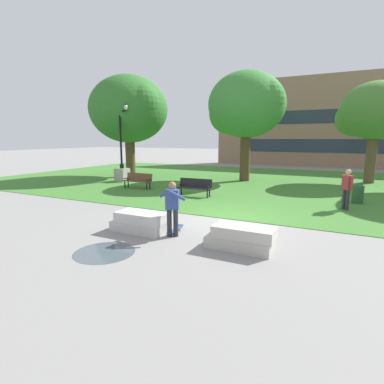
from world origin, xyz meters
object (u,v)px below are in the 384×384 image
(concrete_block_left, at_px, (242,238))
(trash_bin, at_px, (358,193))
(park_bench_far_left, at_px, (195,186))
(person_bystander_near_lawn, at_px, (347,187))
(skateboard, at_px, (175,230))
(park_bench_near_right, at_px, (138,180))
(concrete_block_center, at_px, (141,222))
(person_skateboarder, at_px, (172,205))
(lamp_post_right, at_px, (122,166))

(concrete_block_left, xyz_separation_m, trash_bin, (3.14, 7.95, 0.20))
(park_bench_far_left, bearing_deg, concrete_block_left, -54.59)
(concrete_block_left, xyz_separation_m, person_bystander_near_lawn, (2.61, 6.25, 0.68))
(skateboard, relative_size, park_bench_near_right, 0.58)
(concrete_block_center, distance_m, person_bystander_near_lawn, 8.66)
(park_bench_near_right, relative_size, person_bystander_near_lawn, 1.05)
(concrete_block_center, xyz_separation_m, person_skateboarder, (1.18, 0.01, 0.67))
(person_bystander_near_lawn, bearing_deg, concrete_block_left, -112.69)
(lamp_post_right, relative_size, trash_bin, 5.48)
(concrete_block_center, relative_size, skateboard, 1.75)
(person_skateboarder, height_order, trash_bin, person_skateboarder)
(person_skateboarder, bearing_deg, person_bystander_near_lawn, 51.96)
(park_bench_far_left, bearing_deg, concrete_block_center, -80.74)
(concrete_block_left, bearing_deg, trash_bin, 68.42)
(trash_bin, distance_m, person_bystander_near_lawn, 1.84)
(concrete_block_center, bearing_deg, park_bench_far_left, 99.26)
(park_bench_near_right, xyz_separation_m, lamp_post_right, (-2.78, 1.93, 0.54))
(concrete_block_center, distance_m, lamp_post_right, 11.84)
(park_bench_near_right, bearing_deg, person_bystander_near_lawn, -3.41)
(concrete_block_center, bearing_deg, person_bystander_near_lawn, 45.83)
(concrete_block_left, relative_size, person_skateboarder, 1.08)
(park_bench_far_left, relative_size, person_bystander_near_lawn, 1.07)
(park_bench_near_right, relative_size, park_bench_far_left, 0.99)
(person_skateboarder, distance_m, skateboard, 0.96)
(concrete_block_left, height_order, skateboard, concrete_block_left)
(lamp_post_right, distance_m, trash_bin, 14.48)
(concrete_block_center, bearing_deg, lamp_post_right, 131.92)
(person_skateboarder, bearing_deg, concrete_block_center, -179.28)
(trash_bin, bearing_deg, concrete_block_center, -129.68)
(person_skateboarder, xyz_separation_m, park_bench_far_left, (-2.18, 6.13, -0.44))
(person_skateboarder, relative_size, trash_bin, 1.78)
(skateboard, height_order, person_bystander_near_lawn, person_bystander_near_lawn)
(skateboard, bearing_deg, park_bench_far_left, 109.74)
(concrete_block_left, height_order, lamp_post_right, lamp_post_right)
(concrete_block_center, bearing_deg, park_bench_near_right, 126.72)
(concrete_block_left, height_order, trash_bin, trash_bin)
(park_bench_near_right, distance_m, trash_bin, 11.71)
(person_skateboarder, distance_m, person_bystander_near_lawn, 7.85)
(skateboard, height_order, lamp_post_right, lamp_post_right)
(park_bench_near_right, bearing_deg, person_skateboarder, -47.38)
(person_skateboarder, xyz_separation_m, lamp_post_right, (-9.08, 8.78, 0.10))
(trash_bin, bearing_deg, person_skateboarder, -124.27)
(concrete_block_center, relative_size, person_skateboarder, 1.06)
(park_bench_near_right, bearing_deg, trash_bin, 5.05)
(concrete_block_left, relative_size, park_bench_far_left, 1.01)
(concrete_block_left, bearing_deg, person_bystander_near_lawn, 67.31)
(skateboard, xyz_separation_m, park_bench_near_right, (-6.19, 6.49, 0.45))
(park_bench_near_right, height_order, person_bystander_near_lawn, person_bystander_near_lawn)
(skateboard, height_order, park_bench_near_right, park_bench_near_right)
(person_skateboarder, relative_size, skateboard, 1.65)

